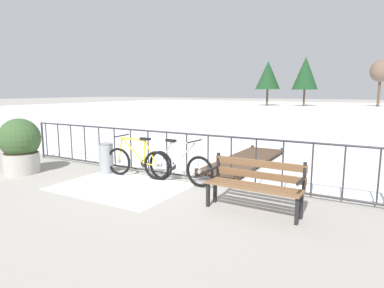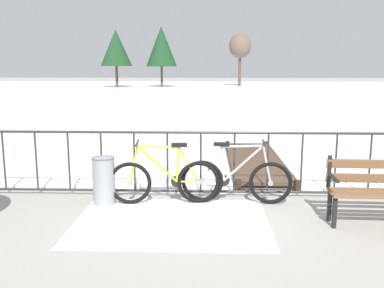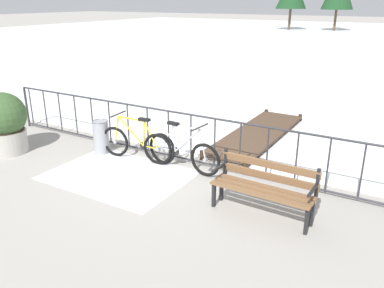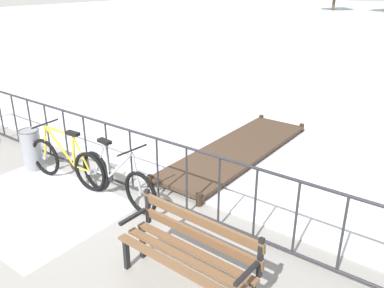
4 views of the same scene
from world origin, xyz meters
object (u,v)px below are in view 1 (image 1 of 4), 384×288
(bicycle_near_railing, at_px, (137,162))
(bicycle_second, at_px, (179,166))
(park_bench, at_px, (255,181))
(planter_with_shrub, at_px, (20,145))
(trash_bin, at_px, (106,158))

(bicycle_near_railing, bearing_deg, bicycle_second, 4.22)
(park_bench, distance_m, planter_with_shrub, 5.84)
(park_bench, relative_size, trash_bin, 2.20)
(bicycle_near_railing, height_order, park_bench, bicycle_near_railing)
(bicycle_near_railing, xyz_separation_m, planter_with_shrub, (-2.74, -1.08, 0.32))
(bicycle_second, relative_size, trash_bin, 2.34)
(bicycle_second, relative_size, park_bench, 1.06)
(bicycle_near_railing, distance_m, trash_bin, 0.93)
(trash_bin, bearing_deg, bicycle_second, 3.58)
(bicycle_near_railing, distance_m, bicycle_second, 1.10)
(bicycle_second, distance_m, park_bench, 2.15)
(bicycle_second, distance_m, trash_bin, 2.03)
(park_bench, bearing_deg, bicycle_near_railing, 166.83)
(park_bench, xyz_separation_m, planter_with_shrub, (-5.83, -0.35, 0.18))
(trash_bin, bearing_deg, planter_with_shrub, -150.35)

